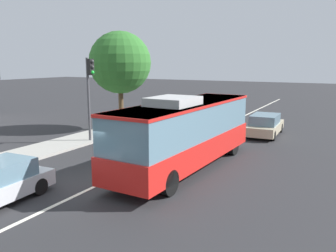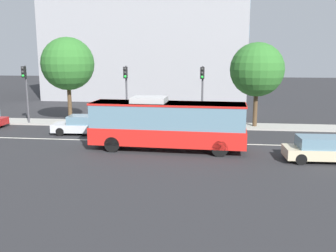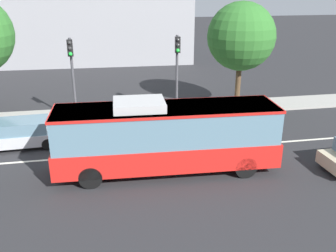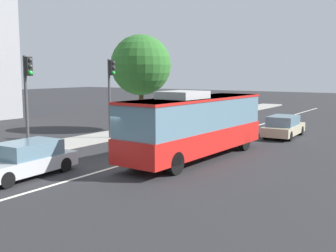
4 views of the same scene
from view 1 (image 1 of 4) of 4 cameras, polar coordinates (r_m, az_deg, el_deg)
name	(u,v)px [view 1 (image 1 of 4)]	position (r m, az deg, el deg)	size (l,w,h in m)	color
ground_plane	(99,185)	(14.65, -11.28, -9.43)	(160.00, 160.00, 0.00)	#28282B
lane_centre_line	(99,185)	(14.65, -11.28, -9.41)	(76.00, 0.16, 0.01)	silver
transit_bus	(186,130)	(16.16, 2.91, -0.71)	(10.10, 2.93, 3.46)	red
sedan_beige	(265,125)	(24.54, 15.64, 0.16)	(4.56, 1.96, 1.46)	#C6B793
traffic_light_mid_block	(90,85)	(21.68, -12.71, 6.55)	(0.34, 0.62, 5.20)	#47474C
street_tree_kerbside_left	(120,63)	(25.74, -7.87, 10.24)	(4.48, 4.48, 7.15)	#4C3823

